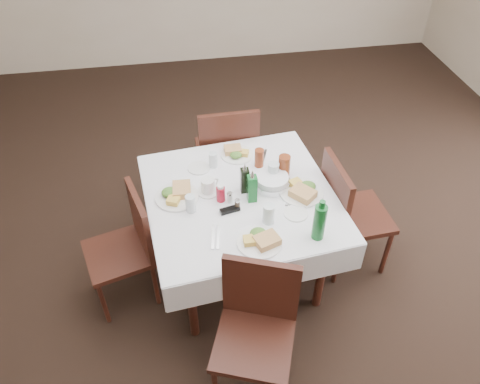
{
  "coord_description": "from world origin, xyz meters",
  "views": [
    {
      "loc": [
        -0.6,
        -2.32,
        2.82
      ],
      "look_at": [
        -0.22,
        -0.09,
        0.8
      ],
      "focal_mm": 35.0,
      "sensor_mm": 36.0,
      "label": 1
    }
  ],
  "objects": [
    {
      "name": "ketchup_bottle",
      "position": [
        -0.35,
        -0.11,
        0.82
      ],
      "size": [
        0.06,
        0.06,
        0.12
      ],
      "color": "#AF1228",
      "rests_on": "dining_table"
    },
    {
      "name": "meal_south",
      "position": [
        -0.17,
        -0.51,
        0.79
      ],
      "size": [
        0.27,
        0.27,
        0.06
      ],
      "color": "white",
      "rests_on": "dining_table"
    },
    {
      "name": "oil_cruet_green",
      "position": [
        -0.15,
        -0.14,
        0.87
      ],
      "size": [
        0.06,
        0.06,
        0.25
      ],
      "color": "#156527",
      "rests_on": "dining_table"
    },
    {
      "name": "water_n",
      "position": [
        -0.35,
        0.25,
        0.82
      ],
      "size": [
        0.06,
        0.06,
        0.11
      ],
      "color": "silver",
      "rests_on": "dining_table"
    },
    {
      "name": "water_s",
      "position": [
        -0.09,
        -0.35,
        0.83
      ],
      "size": [
        0.07,
        0.07,
        0.13
      ],
      "color": "silver",
      "rests_on": "dining_table"
    },
    {
      "name": "dining_table",
      "position": [
        -0.22,
        -0.08,
        0.67
      ],
      "size": [
        1.33,
        1.33,
        0.76
      ],
      "color": "black",
      "rests_on": "ground"
    },
    {
      "name": "cutlery_w",
      "position": [
        -0.61,
        0.04,
        0.77
      ],
      "size": [
        0.16,
        0.1,
        0.01
      ],
      "color": "silver",
      "rests_on": "dining_table"
    },
    {
      "name": "bread_basket",
      "position": [
        0.01,
        -0.02,
        0.8
      ],
      "size": [
        0.24,
        0.24,
        0.08
      ],
      "color": "silver",
      "rests_on": "dining_table"
    },
    {
      "name": "cutlery_s",
      "position": [
        -0.42,
        -0.43,
        0.77
      ],
      "size": [
        0.08,
        0.2,
        0.01
      ],
      "color": "silver",
      "rests_on": "dining_table"
    },
    {
      "name": "side_plate_b",
      "position": [
        0.1,
        -0.32,
        0.77
      ],
      "size": [
        0.15,
        0.15,
        0.01
      ],
      "color": "white",
      "rests_on": "dining_table"
    },
    {
      "name": "water_e",
      "position": [
        0.03,
        0.03,
        0.83
      ],
      "size": [
        0.07,
        0.07,
        0.14
      ],
      "color": "silver",
      "rests_on": "dining_table"
    },
    {
      "name": "sugar_caddy",
      "position": [
        0.15,
        -0.16,
        0.79
      ],
      "size": [
        0.1,
        0.08,
        0.05
      ],
      "color": "white",
      "rests_on": "dining_table"
    },
    {
      "name": "side_plate_a",
      "position": [
        -0.46,
        0.24,
        0.77
      ],
      "size": [
        0.15,
        0.15,
        0.01
      ],
      "color": "white",
      "rests_on": "dining_table"
    },
    {
      "name": "salt_shaker",
      "position": [
        -0.29,
        -0.14,
        0.8
      ],
      "size": [
        0.03,
        0.03,
        0.08
      ],
      "color": "white",
      "rests_on": "dining_table"
    },
    {
      "name": "meal_west",
      "position": [
        -0.63,
        -0.03,
        0.79
      ],
      "size": [
        0.29,
        0.29,
        0.06
      ],
      "color": "white",
      "rests_on": "dining_table"
    },
    {
      "name": "chair_south",
      "position": [
        -0.26,
        -0.88,
        0.52
      ],
      "size": [
        0.56,
        0.56,
        0.91
      ],
      "color": "black",
      "rests_on": "ground"
    },
    {
      "name": "green_bottle",
      "position": [
        0.17,
        -0.52,
        0.89
      ],
      "size": [
        0.07,
        0.07,
        0.29
      ],
      "color": "#156527",
      "rests_on": "dining_table"
    },
    {
      "name": "chair_west",
      "position": [
        -0.98,
        -0.13,
        0.5
      ],
      "size": [
        0.51,
        0.51,
        0.88
      ],
      "color": "black",
      "rests_on": "ground"
    },
    {
      "name": "meal_east",
      "position": [
        0.19,
        -0.14,
        0.79
      ],
      "size": [
        0.29,
        0.29,
        0.06
      ],
      "color": "white",
      "rests_on": "dining_table"
    },
    {
      "name": "cutlery_n",
      "position": [
        0.01,
        0.29,
        0.77
      ],
      "size": [
        0.11,
        0.19,
        0.01
      ],
      "color": "silver",
      "rests_on": "dining_table"
    },
    {
      "name": "water_w",
      "position": [
        -0.55,
        -0.17,
        0.82
      ],
      "size": [
        0.06,
        0.06,
        0.12
      ],
      "color": "silver",
      "rests_on": "dining_table"
    },
    {
      "name": "oil_cruet_dark",
      "position": [
        -0.18,
        -0.04,
        0.86
      ],
      "size": [
        0.05,
        0.05,
        0.23
      ],
      "color": "black",
      "rests_on": "dining_table"
    },
    {
      "name": "sunglasses",
      "position": [
        -0.31,
        -0.22,
        0.78
      ],
      "size": [
        0.13,
        0.07,
        0.03
      ],
      "color": "black",
      "rests_on": "dining_table"
    },
    {
      "name": "chair_north",
      "position": [
        -0.19,
        0.69,
        0.56
      ],
      "size": [
        0.47,
        0.47,
        0.98
      ],
      "color": "black",
      "rests_on": "ground"
    },
    {
      "name": "pepper_shaker",
      "position": [
        -0.26,
        -0.21,
        0.8
      ],
      "size": [
        0.03,
        0.03,
        0.08
      ],
      "color": "#3B2C20",
      "rests_on": "dining_table"
    },
    {
      "name": "iced_tea_a",
      "position": [
        -0.03,
        0.2,
        0.83
      ],
      "size": [
        0.07,
        0.07,
        0.14
      ],
      "color": "brown",
      "rests_on": "dining_table"
    },
    {
      "name": "chair_east",
      "position": [
        0.54,
        -0.11,
        0.54
      ],
      "size": [
        0.47,
        0.47,
        0.94
      ],
      "color": "black",
      "rests_on": "ground"
    },
    {
      "name": "meal_north",
      "position": [
        -0.17,
        0.35,
        0.78
      ],
      "size": [
        0.24,
        0.24,
        0.05
      ],
      "color": "white",
      "rests_on": "dining_table"
    },
    {
      "name": "ground_plane",
      "position": [
        0.0,
        0.0,
        0.0
      ],
      "size": [
        7.0,
        7.0,
        0.0
      ],
      "primitive_type": "plane",
      "color": "black"
    },
    {
      "name": "cutlery_e",
      "position": [
        0.13,
        -0.24,
        0.77
      ],
      "size": [
        0.17,
        0.06,
        0.01
      ],
      "color": "silver",
      "rests_on": "dining_table"
    },
    {
      "name": "coffee_mug",
      "position": [
        -0.42,
        -0.02,
        0.81
      ],
      "size": [
        0.15,
        0.15,
        0.11
      ],
      "color": "white",
      "rests_on": "dining_table"
    },
    {
      "name": "room_shell",
      "position": [
        0.0,
        0.0,
        1.71
      ],
      "size": [
        6.04,
        7.04,
        2.8
      ],
      "color": "beige",
      "rests_on": "ground"
    },
    {
      "name": "iced_tea_b",
      "position": [
        0.11,
        0.06,
        0.85
      ],
      "size": [
        0.08,
        0.08,
        0.17
      ],
      "color": "brown",
      "rests_on": "dining_table"
    }
  ]
}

